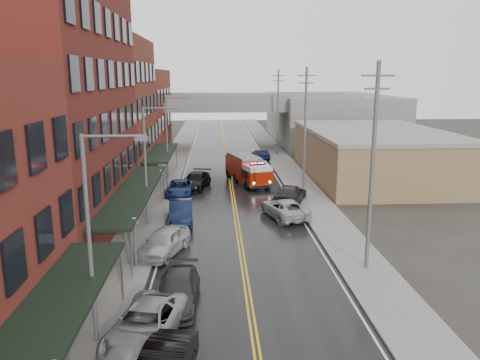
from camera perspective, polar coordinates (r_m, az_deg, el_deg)
name	(u,v)px	position (r m, az deg, el deg)	size (l,w,h in m)	color
road	(234,203)	(41.90, -0.75, -2.87)	(11.00, 160.00, 0.02)	black
sidewalk_left	(152,204)	(42.23, -10.71, -2.87)	(3.00, 160.00, 0.15)	slate
sidewalk_right	(315,202)	(42.79, 9.07, -2.61)	(3.00, 160.00, 0.15)	slate
curb_left	(170,204)	(42.04, -8.48, -2.86)	(0.30, 160.00, 0.15)	gray
curb_right	(296,202)	(42.48, 6.89, -2.65)	(0.30, 160.00, 0.15)	gray
brick_building_b	(46,108)	(35.39, -22.57, 8.11)	(9.00, 20.00, 18.00)	#591817
brick_building_c	(105,111)	(52.30, -16.14, 8.08)	(9.00, 15.00, 15.00)	#612C1D
brick_building_far	(133,112)	(69.53, -12.87, 8.03)	(9.00, 20.00, 12.00)	maroon
tan_building	(374,156)	(54.05, 16.01, 2.87)	(14.00, 22.00, 5.00)	#8F754D
right_far_block	(328,118)	(83.02, 10.69, 7.44)	(18.00, 30.00, 8.00)	slate
awning_0	(40,330)	(17.54, -23.19, -16.42)	(2.60, 16.00, 3.09)	black
awning_1	(135,191)	(34.84, -12.69, -1.32)	(2.60, 18.00, 3.09)	black
awning_2	(161,152)	(51.84, -9.56, 3.33)	(2.60, 13.00, 3.09)	black
globe_lamp_1	(135,231)	(28.21, -12.74, -6.07)	(0.44, 0.44, 3.12)	#59595B
globe_lamp_2	(161,179)	(41.59, -9.61, 0.10)	(0.44, 0.44, 3.12)	#59595B
street_lamp_0	(95,228)	(19.92, -17.31, -5.55)	(2.64, 0.22, 9.00)	#59595B
street_lamp_1	(149,159)	(35.21, -11.09, 2.55)	(2.64, 0.22, 9.00)	#59595B
street_lamp_2	(169,133)	(50.94, -8.65, 5.70)	(2.64, 0.22, 9.00)	#59595B
utility_pole_0	(373,165)	(27.28, 15.86, 1.80)	(1.80, 0.24, 12.00)	#59595B
utility_pole_1	(305,127)	(46.45, 7.93, 6.46)	(1.80, 0.24, 12.00)	#59595B
utility_pole_2	(278,111)	(66.12, 4.64, 8.34)	(1.80, 0.24, 12.00)	#59595B
overpass	(225,110)	(72.55, -1.82, 8.50)	(40.00, 10.00, 7.50)	slate
fire_truck	(248,169)	(49.28, 0.98, 1.33)	(4.81, 8.21, 2.86)	#971B06
parked_car_left_2	(146,324)	(21.39, -11.43, -16.82)	(2.58, 5.59, 1.55)	#929499
parked_car_left_3	(177,291)	(24.12, -7.67, -13.21)	(2.06, 5.08, 1.47)	#292A2C
parked_car_left_4	(164,242)	(30.48, -9.22, -7.43)	(1.97, 4.91, 1.67)	#B4B4B4
parked_car_left_5	(181,212)	(36.80, -7.23, -3.84)	(1.76, 5.05, 1.66)	#0E1832
parked_car_left_6	(180,188)	(44.92, -7.31, -0.98)	(2.38, 5.16, 1.43)	navy
parked_car_left_7	(196,181)	(47.55, -5.39, -0.07)	(2.23, 5.48, 1.59)	black
parked_car_right_0	(284,208)	(37.83, 5.41, -3.45)	(2.53, 5.49, 1.53)	#ABB0B4
parked_car_right_1	(290,194)	(41.99, 6.09, -1.74)	(2.33, 5.73, 1.66)	#232325
parked_car_right_2	(259,165)	(56.06, 2.32, 1.89)	(1.79, 4.46, 1.52)	silver
parked_car_right_3	(260,155)	(63.72, 2.51, 3.11)	(1.44, 4.12, 1.36)	black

